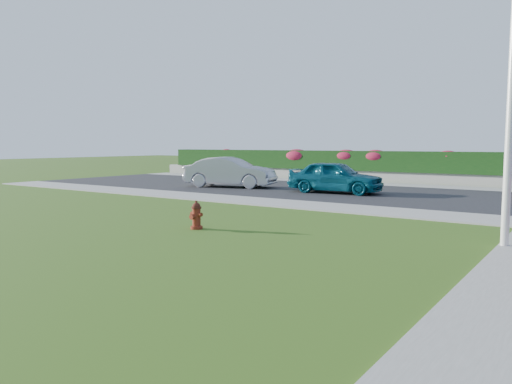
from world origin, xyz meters
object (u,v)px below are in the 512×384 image
Objects in this scene: utility_pole at (511,95)px; sedan_silver at (230,172)px; fire_hydrant at (196,216)px; sedan_teal at (335,177)px.

sedan_silver is at bearing 149.25° from utility_pole.
utility_pole is (6.61, 1.91, 2.71)m from fire_hydrant.
fire_hydrant is at bearing -163.87° from utility_pole.
sedan_teal is at bearing 100.37° from fire_hydrant.
utility_pole reaches higher than fire_hydrant.
utility_pole is at bearing 20.72° from fire_hydrant.
fire_hydrant is 7.40m from utility_pole.
fire_hydrant is 11.55m from sedan_silver.
fire_hydrant is 9.95m from sedan_teal.
sedan_silver is (-6.36, 9.63, 0.42)m from fire_hydrant.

